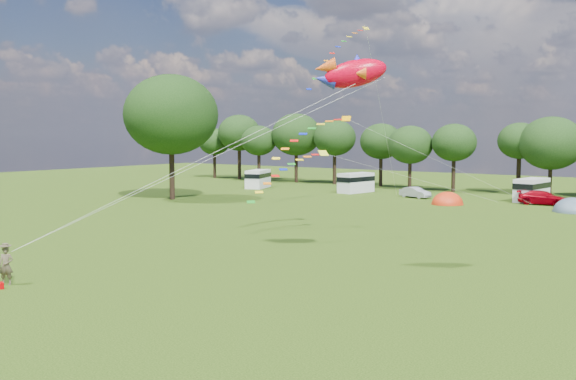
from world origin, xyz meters
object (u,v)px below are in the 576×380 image
Objects in this scene: big_tree at (171,115)px; campervan_c at (532,189)px; car_c at (543,198)px; campervan_a at (258,178)px; car_b at (415,192)px; kite_flyer at (6,266)px; campervan_b at (356,182)px; fish_kite at (350,73)px; tent_greyblue at (572,212)px; tent_orange at (447,204)px.

big_tree reaches higher than campervan_c.
campervan_a is at bearing 89.94° from car_c.
car_b is 0.65× the size of campervan_a.
car_b is 48.67m from kite_flyer.
car_b is 11.95m from campervan_c.
fish_kite is (21.48, -37.77, 8.84)m from campervan_b.
kite_flyer is at bearing -54.91° from big_tree.
car_b is 8.65m from campervan_b.
kite_flyer is at bearing -159.76° from campervan_b.
tent_greyblue is (5.48, -6.84, -1.27)m from campervan_c.
campervan_a is 39.05m from tent_greyblue.
campervan_b is 1.31× the size of fish_kite.
car_c is at bearing 56.73° from fish_kite.
car_b is at bearing 54.92° from kite_flyer.
big_tree is at bearing 128.53° from campervan_c.
tent_orange is 11.54m from tent_greyblue.
tent_orange is 0.92× the size of tent_greyblue.
big_tree is 7.32× the size of kite_flyer.
fish_kite is (11.00, 12.55, 9.19)m from kite_flyer.
kite_flyer is (10.48, -50.32, -0.35)m from campervan_b.
campervan_a is 13.68m from campervan_b.
campervan_a is 1.48× the size of tent_orange.
campervan_b reaches higher than tent_orange.
campervan_b is at bearing -102.33° from campervan_a.
campervan_b reaches higher than tent_greyblue.
kite_flyer is (-11.18, -49.71, 0.21)m from car_c.
tent_orange is at bearing 48.26° from kite_flyer.
tent_greyblue is at bearing -114.58° from campervan_a.
campervan_b is (-21.66, 0.61, 0.56)m from car_c.
big_tree is 23.32m from campervan_b.
campervan_c is at bearing 128.67° from tent_greyblue.
car_c is 3.09m from campervan_c.
campervan_a is at bearing 95.76° from big_tree.
campervan_a reaches higher than tent_orange.
campervan_a is at bearing 171.79° from tent_orange.
campervan_b reaches higher than campervan_a.
big_tree is at bearing 87.64° from kite_flyer.
tent_orange is 44.72m from kite_flyer.
campervan_c is 40.59m from fish_kite.
kite_flyer is (-3.34, -44.59, 0.89)m from tent_orange.
car_c is at bearing -83.14° from campervan_b.
car_c is at bearing -70.37° from car_b.
car_c is 1.23× the size of tent_greyblue.
fish_kite is at bearing -141.90° from campervan_b.
big_tree is at bearing -153.55° from tent_orange.
campervan_b is 51.40m from kite_flyer.
campervan_b reaches higher than car_c.
fish_kite is (-0.18, -37.16, 9.40)m from car_c.
tent_orange is at bearing -176.47° from tent_greyblue.
car_c is 38.33m from fish_kite.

